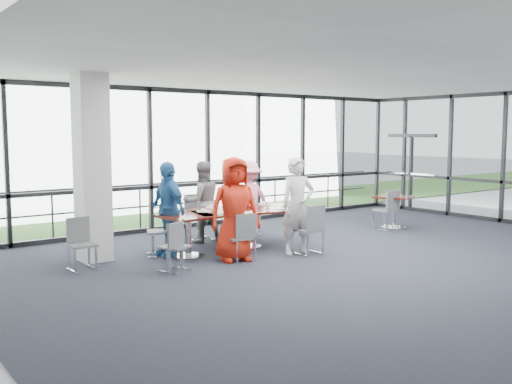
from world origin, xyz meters
TOP-DOWN VIEW (x-y plane):
  - floor at (0.00, 0.00)m, footprint 12.00×10.00m
  - ceiling at (0.00, 0.00)m, footprint 12.00×10.00m
  - curtain_wall_back at (0.00, 5.00)m, footprint 12.00×0.10m
  - exit_door at (6.00, 3.75)m, footprint 0.12×1.60m
  - structural_column at (-3.60, 3.00)m, footprint 0.50×0.50m
  - apron at (0.00, 10.00)m, footprint 80.00×70.00m
  - grass_strip at (0.00, 8.00)m, footprint 80.00×5.00m
  - hangar_main at (4.00, 32.00)m, footprint 24.00×10.00m
  - guard_rail at (0.00, 5.60)m, footprint 12.00×0.06m
  - main_table at (-0.83, 2.31)m, footprint 2.37×1.59m
  - side_table_left at (-2.16, 2.24)m, footprint 0.94×0.94m
  - side_table_right at (3.18, 2.04)m, footprint 0.99×0.99m
  - diner_near_left at (-1.67, 1.51)m, footprint 0.99×0.76m
  - diner_near_right at (-0.43, 1.28)m, footprint 0.75×0.63m
  - diner_far_left at (-1.24, 3.27)m, footprint 0.88×0.65m
  - diner_far_right at (-0.20, 3.11)m, footprint 1.06×0.57m
  - diner_end at (-2.39, 2.56)m, footprint 0.57×1.01m
  - chair_main_nl at (-1.64, 1.44)m, footprint 0.46×0.46m
  - chair_main_nr at (-0.31, 1.11)m, footprint 0.44×0.44m
  - chair_main_fl at (-1.14, 3.50)m, footprint 0.50×0.50m
  - chair_main_fr at (-0.09, 3.35)m, footprint 0.48×0.48m
  - chair_main_end at (-2.53, 2.62)m, footprint 0.57×0.57m
  - chair_spare_la at (-2.88, 1.44)m, footprint 0.51×0.51m
  - chair_spare_lb at (-4.03, 2.41)m, footprint 0.42×0.42m
  - chair_spare_r at (2.87, 2.00)m, footprint 0.45×0.45m
  - plate_nl at (-1.49, 2.05)m, footprint 0.25×0.25m
  - plate_nr at (-0.27, 1.86)m, footprint 0.27×0.27m
  - plate_fl at (-1.28, 2.82)m, footprint 0.26×0.26m
  - plate_fr at (-0.15, 2.61)m, footprint 0.28×0.28m
  - plate_end at (-1.71, 2.45)m, footprint 0.27×0.27m
  - tumbler_a at (-1.17, 2.09)m, footprint 0.07×0.07m
  - tumbler_b at (-0.51, 2.08)m, footprint 0.07×0.07m
  - tumbler_c at (-0.74, 2.57)m, footprint 0.07×0.07m
  - tumbler_d at (-1.56, 2.28)m, footprint 0.07×0.07m
  - menu_a at (-1.10, 1.87)m, footprint 0.32×0.23m
  - menu_b at (0.04, 1.87)m, footprint 0.37×0.37m
  - menu_c at (-0.56, 2.69)m, footprint 0.33×0.25m
  - condiment_caddy at (-0.75, 2.35)m, footprint 0.10×0.07m
  - ketchup_bottle at (-0.79, 2.32)m, footprint 0.06×0.06m
  - green_bottle at (-0.66, 2.34)m, footprint 0.05×0.05m

SIDE VIEW (x-z plane):
  - apron at x=0.00m, z-range -0.03..-0.01m
  - floor at x=0.00m, z-range -0.02..0.00m
  - grass_strip at x=0.00m, z-range 0.01..0.01m
  - chair_spare_la at x=-2.88m, z-range 0.00..0.79m
  - chair_main_nl at x=-1.64m, z-range 0.00..0.81m
  - chair_spare_lb at x=-4.03m, z-range 0.00..0.82m
  - chair_main_end at x=-2.53m, z-range 0.00..0.89m
  - chair_main_fr at x=-0.09m, z-range 0.00..0.89m
  - chair_main_nr at x=-0.31m, z-range 0.00..0.89m
  - chair_spare_r at x=2.87m, z-range 0.00..0.90m
  - chair_main_fl at x=-1.14m, z-range 0.00..0.91m
  - guard_rail at x=0.00m, z-range 0.47..0.53m
  - side_table_right at x=3.18m, z-range 0.24..0.99m
  - side_table_left at x=-2.16m, z-range 0.26..1.01m
  - main_table at x=-0.83m, z-range 0.27..1.02m
  - menu_a at x=-1.10m, z-range 0.75..0.75m
  - menu_b at x=0.04m, z-range 0.75..0.75m
  - menu_c at x=-0.56m, z-range 0.75..0.75m
  - plate_nl at x=-1.49m, z-range 0.75..0.76m
  - plate_nr at x=-0.27m, z-range 0.75..0.76m
  - plate_fl at x=-1.28m, z-range 0.75..0.76m
  - plate_fr at x=-0.15m, z-range 0.75..0.76m
  - plate_end at x=-1.71m, z-range 0.75..0.76m
  - condiment_caddy at x=-0.75m, z-range 0.75..0.79m
  - diner_far_right at x=-0.20m, z-range 0.00..1.62m
  - tumbler_d at x=-1.56m, z-range 0.75..0.88m
  - tumbler_b at x=-0.51m, z-range 0.75..0.88m
  - tumbler_a at x=-1.17m, z-range 0.75..0.89m
  - diner_far_left at x=-1.24m, z-range 0.00..1.64m
  - tumbler_c at x=-0.74m, z-range 0.75..0.89m
  - ketchup_bottle at x=-0.79m, z-range 0.75..0.93m
  - diner_end at x=-2.39m, z-range 0.00..1.70m
  - green_bottle at x=-0.66m, z-range 0.75..0.95m
  - diner_near_right at x=-0.43m, z-range 0.00..1.77m
  - diner_near_left at x=-1.67m, z-range 0.00..1.80m
  - exit_door at x=6.00m, z-range 0.00..2.10m
  - curtain_wall_back at x=0.00m, z-range 0.00..3.20m
  - structural_column at x=-3.60m, z-range 0.00..3.20m
  - hangar_main at x=4.00m, z-range 0.00..6.00m
  - ceiling at x=0.00m, z-range 3.18..3.22m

